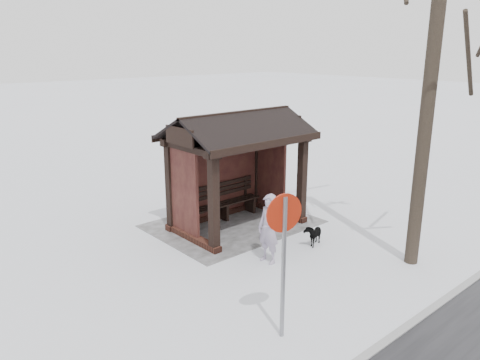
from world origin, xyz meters
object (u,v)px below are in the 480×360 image
object	(u,v)px
bus_shelter	(234,146)
pedestrian	(269,229)
dog	(313,234)
road_sign	(284,236)

from	to	relation	value
bus_shelter	pedestrian	size ratio (longest dim) A/B	2.28
bus_shelter	pedestrian	xyz separation A→B (m)	(0.90, 2.25, -1.38)
pedestrian	dog	size ratio (longest dim) A/B	2.45
pedestrian	road_sign	bearing A→B (deg)	-42.63
pedestrian	road_sign	distance (m)	2.96
bus_shelter	pedestrian	distance (m)	2.79
road_sign	dog	bearing A→B (deg)	-133.71
pedestrian	dog	world-z (taller)	pedestrian
bus_shelter	pedestrian	world-z (taller)	bus_shelter
dog	pedestrian	bearing A→B (deg)	-110.96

